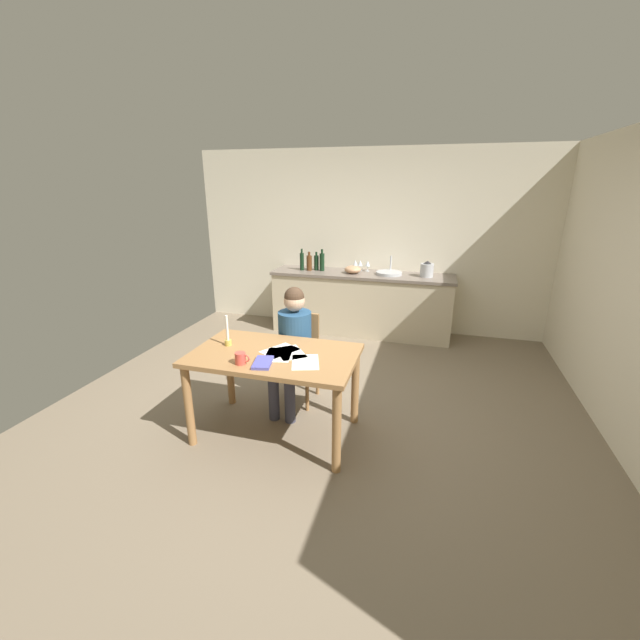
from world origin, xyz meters
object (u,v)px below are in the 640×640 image
at_px(candlestick, 228,337).
at_px(mixing_bowl, 353,269).
at_px(dining_table, 275,365).
at_px(wine_glass_near_sink, 368,264).
at_px(bottle_wine_red, 316,262).
at_px(bottle_oil, 302,261).
at_px(wine_glass_back_left, 355,263).
at_px(bottle_sauce, 322,262).
at_px(book_magazine, 263,363).
at_px(stovetop_kettle, 427,270).
at_px(coffee_mug, 241,358).
at_px(bottle_vinegar, 309,263).
at_px(wine_glass_by_kettle, 360,263).
at_px(sink_unit, 389,273).
at_px(person_seated, 293,341).
at_px(chair_at_table, 298,353).

xyz_separation_m(candlestick, mixing_bowl, (0.56, 2.65, 0.11)).
relative_size(dining_table, mixing_bowl, 5.84).
bearing_deg(wine_glass_near_sink, bottle_wine_red, -169.92).
xyz_separation_m(bottle_oil, wine_glass_near_sink, (0.94, 0.19, -0.03)).
distance_m(bottle_wine_red, wine_glass_back_left, 0.57).
height_order(bottle_oil, bottle_sauce, same).
bearing_deg(bottle_wine_red, bottle_oil, -163.68).
bearing_deg(book_magazine, stovetop_kettle, 57.12).
xyz_separation_m(bottle_sauce, stovetop_kettle, (1.49, 0.00, -0.04)).
relative_size(wine_glass_near_sink, wine_glass_back_left, 1.00).
xyz_separation_m(dining_table, coffee_mug, (-0.17, -0.27, 0.16)).
height_order(bottle_vinegar, bottle_wine_red, bottle_vinegar).
bearing_deg(bottle_vinegar, wine_glass_by_kettle, 14.11).
xyz_separation_m(sink_unit, bottle_oil, (-1.28, -0.05, 0.11)).
xyz_separation_m(dining_table, wine_glass_near_sink, (0.29, 2.90, 0.35)).
bearing_deg(person_seated, chair_at_table, 89.13).
bearing_deg(bottle_oil, wine_glass_back_left, 14.10).
bearing_deg(bottle_wine_red, wine_glass_back_left, 13.27).
bearing_deg(chair_at_table, book_magazine, -89.10).
distance_m(dining_table, person_seated, 0.51).
bearing_deg(coffee_mug, mixing_bowl, 84.53).
relative_size(bottle_oil, stovetop_kettle, 1.43).
bearing_deg(mixing_bowl, bottle_oil, 179.24).
distance_m(dining_table, bottle_oil, 2.81).
height_order(candlestick, bottle_vinegar, bottle_vinegar).
relative_size(book_magazine, bottle_wine_red, 0.88).
height_order(sink_unit, bottle_sauce, bottle_sauce).
bearing_deg(sink_unit, dining_table, -102.81).
xyz_separation_m(book_magazine, wine_glass_back_left, (0.11, 3.12, 0.23)).
distance_m(chair_at_table, person_seated, 0.23).
xyz_separation_m(coffee_mug, bottle_vinegar, (-0.37, 2.99, 0.20)).
distance_m(book_magazine, bottle_wine_red, 3.03).
relative_size(chair_at_table, wine_glass_near_sink, 5.73).
relative_size(chair_at_table, wine_glass_by_kettle, 5.73).
xyz_separation_m(person_seated, wine_glass_by_kettle, (0.20, 2.39, 0.33)).
bearing_deg(book_magazine, candlestick, 136.39).
height_order(person_seated, wine_glass_near_sink, person_seated).
relative_size(person_seated, wine_glass_near_sink, 7.76).
distance_m(sink_unit, bottle_vinegar, 1.17).
height_order(mixing_bowl, stovetop_kettle, stovetop_kettle).
distance_m(book_magazine, wine_glass_back_left, 3.13).
height_order(coffee_mug, stovetop_kettle, stovetop_kettle).
relative_size(coffee_mug, book_magazine, 0.52).
distance_m(coffee_mug, book_magazine, 0.18).
bearing_deg(dining_table, wine_glass_near_sink, 84.20).
height_order(person_seated, coffee_mug, person_seated).
bearing_deg(wine_glass_by_kettle, bottle_vinegar, -165.89).
bearing_deg(candlestick, stovetop_kettle, 59.58).
relative_size(bottle_wine_red, wine_glass_near_sink, 1.74).
distance_m(dining_table, mixing_bowl, 2.72).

